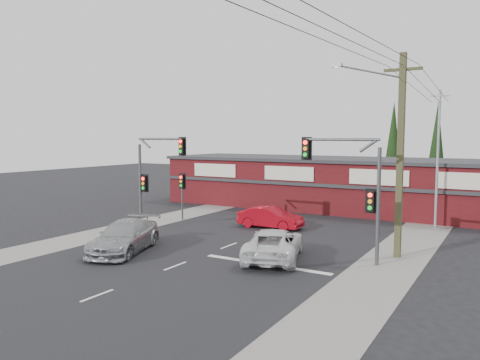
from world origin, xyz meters
The scene contains 18 objects.
ground centered at (0.00, 0.00, 0.00)m, with size 120.00×120.00×0.00m, color black.
road_strip centered at (0.00, 5.00, 0.01)m, with size 14.00×70.00×0.01m, color black.
verge_left centered at (-8.50, 5.00, 0.01)m, with size 3.00×70.00×0.02m, color gray.
verge_right centered at (8.50, 5.00, 0.01)m, with size 3.00×70.00×0.02m, color gray.
stop_line centered at (3.50, -1.50, 0.01)m, with size 6.50×0.35×0.01m, color silver.
white_suv centered at (3.34, -0.39, 0.75)m, with size 2.49×5.39×1.50m, color silver.
silver_suv centered at (-3.99, -3.07, 0.80)m, with size 2.24×5.50×1.60m, color #9FA2A5.
red_sedan centered at (-0.34, 6.49, 0.71)m, with size 1.50×4.30×1.42m, color #A10915.
lane_dashes centered at (0.00, 3.15, 0.01)m, with size 0.12×43.90×0.01m.
shop_building centered at (-0.99, 16.99, 2.13)m, with size 27.30×8.40×4.22m.
conifer_near centered at (3.50, 24.00, 5.48)m, with size 1.80×1.80×9.25m.
conifer_far centered at (7.00, 26.00, 5.48)m, with size 1.80×1.80×9.25m.
traffic_mast_left centered at (-6.43, 2.00, 3.93)m, with size 3.77×0.27×5.97m.
traffic_mast_right centered at (6.86, 1.00, 3.95)m, with size 3.96×0.27×5.97m.
pedestal_signal centered at (-7.20, 6.01, 2.41)m, with size 0.55×0.27×3.38m.
utility_pole centered at (8.36, 2.99, 5.40)m, with size 4.38×0.59×10.00m.
steel_pole centered at (9.00, 12.00, 4.70)m, with size 1.20×0.16×9.00m.
power_lines centered at (8.47, -2.47, 9.04)m, with size 2.01×29.00×1.22m.
Camera 1 is at (13.36, -20.62, 5.98)m, focal length 35.00 mm.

